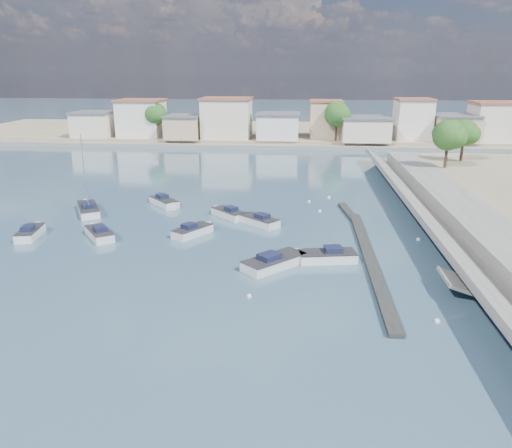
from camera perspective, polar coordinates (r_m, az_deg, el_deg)
The scene contains 17 objects.
ground at distance 72.02m, azimuth 4.31°, elevation 4.78°, with size 400.00×400.00×0.00m, color #335366.
seawall_walkway at distance 48.99m, azimuth 25.91°, elevation -1.93°, with size 5.00×90.00×1.80m, color slate.
breakwater at distance 46.06m, azimuth 12.32°, elevation -2.65°, with size 2.00×31.02×0.35m.
far_shore_land at distance 123.21m, azimuth 4.77°, elevation 10.34°, with size 160.00×40.00×1.40m, color gray.
far_shore_quay at distance 102.44m, azimuth 4.64°, elevation 8.75°, with size 160.00×2.50×0.80m, color slate.
far_town at distance 108.19m, azimuth 10.53°, elevation 11.40°, with size 113.01×12.80×8.35m.
shore_trees at distance 99.14m, azimuth 9.62°, elevation 11.68°, with size 74.56×38.32×7.92m.
motorboat_a at distance 50.50m, azimuth -17.53°, elevation -1.04°, with size 4.04×4.58×1.48m.
motorboat_b at distance 49.30m, azimuth -7.08°, elevation -0.79°, with size 3.75×4.44×1.48m.
motorboat_c at distance 54.92m, azimuth -3.28°, elevation 1.22°, with size 4.29×4.28×1.48m.
motorboat_d at distance 42.65m, azimuth 7.80°, elevation -3.74°, with size 5.50×2.80×1.48m.
motorboat_e at distance 53.14m, azimuth -24.32°, elevation -0.90°, with size 2.35×4.75×1.48m.
motorboat_f at distance 52.20m, azimuth 0.17°, elevation 0.38°, with size 4.61×4.33×1.48m.
motorboat_g at distance 60.22m, azimuth -10.34°, elevation 2.41°, with size 4.34×4.59×1.48m.
motorboat_h at distance 41.29m, azimuth 2.40°, elevation -4.31°, with size 5.46×5.51×1.48m.
sailboat at distance 59.66m, azimuth -18.64°, elevation 1.66°, with size 4.55×6.24×9.00m.
mooring_buoys at distance 49.98m, azimuth 9.53°, elevation -1.04°, with size 15.16×32.26×0.40m.
Camera 1 is at (0.93, -30.30, 15.61)m, focal length 35.00 mm.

